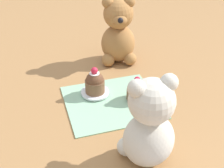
% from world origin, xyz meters
% --- Properties ---
extents(ground_plane, '(4.00, 4.00, 0.00)m').
position_xyz_m(ground_plane, '(0.00, 0.00, 0.00)').
color(ground_plane, '#9E7042').
extents(knitted_placemat, '(0.23, 0.21, 0.01)m').
position_xyz_m(knitted_placemat, '(0.00, 0.00, 0.00)').
color(knitted_placemat, '#8EBC99').
rests_on(knitted_placemat, ground_plane).
extents(teddy_bear_cream, '(0.10, 0.10, 0.20)m').
position_xyz_m(teddy_bear_cream, '(-0.01, 0.20, 0.09)').
color(teddy_bear_cream, beige).
rests_on(teddy_bear_cream, ground_plane).
extents(teddy_bear_tan, '(0.12, 0.11, 0.20)m').
position_xyz_m(teddy_bear_tan, '(-0.08, -0.20, 0.09)').
color(teddy_bear_tan, '#A3703D').
rests_on(teddy_bear_tan, ground_plane).
extents(cupcake_near_cream_bear, '(0.05, 0.05, 0.06)m').
position_xyz_m(cupcake_near_cream_bear, '(-0.06, 0.01, 0.03)').
color(cupcake_near_cream_bear, brown).
rests_on(cupcake_near_cream_bear, knitted_placemat).
extents(saucer_plate, '(0.07, 0.07, 0.01)m').
position_xyz_m(saucer_plate, '(0.03, -0.04, 0.01)').
color(saucer_plate, silver).
rests_on(saucer_plate, knitted_placemat).
extents(cupcake_near_tan_bear, '(0.05, 0.05, 0.07)m').
position_xyz_m(cupcake_near_tan_bear, '(0.03, -0.04, 0.04)').
color(cupcake_near_tan_bear, brown).
rests_on(cupcake_near_tan_bear, saucer_plate).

